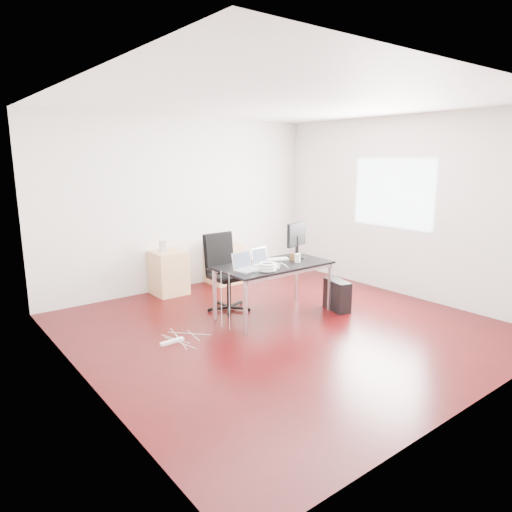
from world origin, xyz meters
TOP-DOWN VIEW (x-y plane):
  - room_shell at (0.04, 0.00)m, footprint 5.00×5.00m
  - desk at (0.21, 0.42)m, footprint 1.60×0.80m
  - office_chair at (-0.16, 1.07)m, footprint 0.49×0.51m
  - filing_cabinet_left at (-0.47, 2.23)m, footprint 0.50×0.50m
  - filing_cabinet_right at (0.59, 2.23)m, footprint 0.50×0.50m
  - pc_tower at (1.07, 0.02)m, footprint 0.31×0.49m
  - wastebasket at (-0.26, 2.25)m, footprint 0.26×0.26m
  - power_strip at (-1.39, 0.40)m, footprint 0.30×0.07m
  - laptop_left at (-0.29, 0.38)m, footprint 0.36×0.30m
  - laptop_right at (0.07, 0.45)m, footprint 0.38×0.32m
  - monitor at (0.75, 0.55)m, footprint 0.45×0.26m
  - keyboard at (0.36, 0.60)m, footprint 0.46×0.28m
  - cup_white at (0.55, 0.31)m, footprint 0.10×0.10m
  - cup_brown at (0.57, 0.44)m, footprint 0.09×0.09m
  - cable_coil at (-0.10, 0.18)m, footprint 0.24×0.24m
  - power_adapter at (0.08, 0.21)m, footprint 0.07×0.07m
  - speaker at (-0.56, 2.22)m, footprint 0.10×0.10m
  - navy_garment at (0.56, 2.24)m, footprint 0.31×0.26m

SIDE VIEW (x-z plane):
  - power_strip at x=-1.39m, z-range 0.00..0.04m
  - wastebasket at x=-0.26m, z-range 0.00..0.28m
  - pc_tower at x=1.07m, z-range 0.00..0.44m
  - filing_cabinet_left at x=-0.47m, z-range 0.00..0.70m
  - filing_cabinet_right at x=0.59m, z-range 0.00..0.70m
  - office_chair at x=-0.16m, z-range 0.06..1.15m
  - desk at x=0.21m, z-range 0.31..1.04m
  - keyboard at x=0.36m, z-range 0.73..0.75m
  - power_adapter at x=0.08m, z-range 0.73..0.76m
  - navy_garment at x=0.56m, z-range 0.70..0.79m
  - cup_brown at x=0.57m, z-range 0.73..0.83m
  - cable_coil at x=-0.10m, z-range 0.73..0.84m
  - laptop_left at x=-0.29m, z-range 0.67..0.90m
  - laptop_right at x=0.07m, z-range 0.67..0.90m
  - speaker at x=-0.56m, z-range 0.70..0.88m
  - cup_white at x=0.55m, z-range 0.73..0.85m
  - monitor at x=0.75m, z-range 0.76..1.27m
  - room_shell at x=0.04m, z-range -1.10..3.90m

